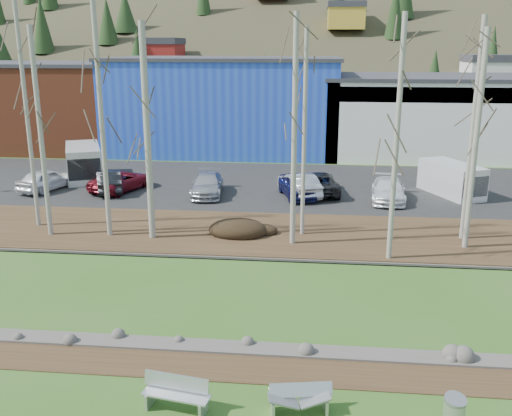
# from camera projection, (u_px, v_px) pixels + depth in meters

# --- Properties ---
(ground) EXTENTS (200.00, 200.00, 0.00)m
(ground) POSITION_uv_depth(u_px,v_px,m) (228.00, 409.00, 15.13)
(ground) COLOR #2F5819
(ground) RESTS_ON ground
(dirt_strip) EXTENTS (80.00, 1.80, 0.03)m
(dirt_strip) POSITION_uv_depth(u_px,v_px,m) (238.00, 366.00, 17.13)
(dirt_strip) COLOR #382616
(dirt_strip) RESTS_ON ground
(near_bank_rocks) EXTENTS (80.00, 0.80, 0.50)m
(near_bank_rocks) POSITION_uv_depth(u_px,v_px,m) (242.00, 350.00, 18.09)
(near_bank_rocks) COLOR #47423D
(near_bank_rocks) RESTS_ON ground
(river) EXTENTS (80.00, 8.00, 0.90)m
(river) POSITION_uv_depth(u_px,v_px,m) (256.00, 295.00, 22.01)
(river) COLOR black
(river) RESTS_ON ground
(far_bank_rocks) EXTENTS (80.00, 0.80, 0.46)m
(far_bank_rocks) POSITION_uv_depth(u_px,v_px,m) (265.00, 258.00, 25.94)
(far_bank_rocks) COLOR #47423D
(far_bank_rocks) RESTS_ON ground
(far_bank) EXTENTS (80.00, 7.00, 0.15)m
(far_bank) POSITION_uv_depth(u_px,v_px,m) (270.00, 234.00, 28.98)
(far_bank) COLOR #382616
(far_bank) RESTS_ON ground
(parking_lot) EXTENTS (80.00, 14.00, 0.14)m
(parking_lot) POSITION_uv_depth(u_px,v_px,m) (282.00, 185.00, 39.02)
(parking_lot) COLOR black
(parking_lot) RESTS_ON ground
(building_brick) EXTENTS (16.32, 12.24, 7.80)m
(building_brick) POSITION_uv_depth(u_px,v_px,m) (38.00, 105.00, 53.72)
(building_brick) COLOR brown
(building_brick) RESTS_ON ground
(building_blue) EXTENTS (20.40, 12.24, 8.30)m
(building_blue) POSITION_uv_depth(u_px,v_px,m) (226.00, 104.00, 51.88)
(building_blue) COLOR blue
(building_blue) RESTS_ON ground
(building_white) EXTENTS (18.36, 12.24, 6.80)m
(building_white) POSITION_uv_depth(u_px,v_px,m) (428.00, 115.00, 50.29)
(building_white) COLOR white
(building_white) RESTS_ON ground
(bench_intact) EXTENTS (1.89, 0.86, 0.91)m
(bench_intact) POSITION_uv_depth(u_px,v_px,m) (176.00, 394.00, 15.03)
(bench_intact) COLOR silver
(bench_intact) RESTS_ON ground
(bench_damaged) EXTENTS (1.73, 0.82, 0.74)m
(bench_damaged) POSITION_uv_depth(u_px,v_px,m) (300.00, 399.00, 14.95)
(bench_damaged) COLOR silver
(bench_damaged) RESTS_ON ground
(litter_bin) EXTENTS (0.69, 0.69, 0.91)m
(litter_bin) POSITION_uv_depth(u_px,v_px,m) (454.00, 416.00, 14.11)
(litter_bin) COLOR silver
(litter_bin) RESTS_ON ground
(seagull) EXTENTS (0.42, 0.20, 0.31)m
(seagull) POSITION_uv_depth(u_px,v_px,m) (275.00, 389.00, 15.73)
(seagull) COLOR gold
(seagull) RESTS_ON ground
(dirt_mound) EXTENTS (2.96, 2.09, 0.58)m
(dirt_mound) POSITION_uv_depth(u_px,v_px,m) (238.00, 229.00, 28.61)
(dirt_mound) COLOR black
(dirt_mound) RESTS_ON far_bank
(birch_0) EXTENTS (0.24, 0.24, 10.08)m
(birch_0) POSITION_uv_depth(u_px,v_px,m) (41.00, 134.00, 27.32)
(birch_0) COLOR #ADA99C
(birch_0) RESTS_ON far_bank
(birch_1) EXTENTS (0.21, 0.21, 12.10)m
(birch_1) POSITION_uv_depth(u_px,v_px,m) (26.00, 110.00, 28.52)
(birch_1) COLOR #ADA99C
(birch_1) RESTS_ON far_bank
(birch_2) EXTENTS (0.31, 0.31, 10.24)m
(birch_2) POSITION_uv_depth(u_px,v_px,m) (147.00, 134.00, 26.84)
(birch_2) COLOR #ADA99C
(birch_2) RESTS_ON far_bank
(birch_3) EXTENTS (0.24, 0.24, 11.12)m
(birch_3) POSITION_uv_depth(u_px,v_px,m) (102.00, 124.00, 27.08)
(birch_3) COLOR #ADA99C
(birch_3) RESTS_ON far_bank
(birch_4) EXTENTS (0.25, 0.25, 10.58)m
(birch_4) POSITION_uv_depth(u_px,v_px,m) (294.00, 133.00, 25.98)
(birch_4) COLOR #ADA99C
(birch_4) RESTS_ON far_bank
(birch_5) EXTENTS (0.20, 0.20, 10.03)m
(birch_5) POSITION_uv_depth(u_px,v_px,m) (304.00, 135.00, 27.41)
(birch_5) COLOR #ADA99C
(birch_5) RESTS_ON far_bank
(birch_6) EXTENTS (0.23, 0.23, 10.46)m
(birch_6) POSITION_uv_depth(u_px,v_px,m) (396.00, 142.00, 24.06)
(birch_6) COLOR #ADA99C
(birch_6) RESTS_ON far_bank
(birch_7) EXTENTS (0.26, 0.26, 9.92)m
(birch_7) POSITION_uv_depth(u_px,v_px,m) (476.00, 142.00, 25.52)
(birch_7) COLOR #ADA99C
(birch_7) RESTS_ON far_bank
(birch_8) EXTENTS (0.25, 0.25, 10.48)m
(birch_8) POSITION_uv_depth(u_px,v_px,m) (473.00, 132.00, 26.67)
(birch_8) COLOR #ADA99C
(birch_8) RESTS_ON far_bank
(car_0) EXTENTS (2.94, 4.51, 1.43)m
(car_0) POSITION_uv_depth(u_px,v_px,m) (46.00, 179.00, 37.28)
(car_0) COLOR silver
(car_0) RESTS_ON parking_lot
(car_1) EXTENTS (2.97, 4.48, 1.40)m
(car_1) POSITION_uv_depth(u_px,v_px,m) (109.00, 181.00, 36.95)
(car_1) COLOR black
(car_1) RESTS_ON parking_lot
(car_2) EXTENTS (3.67, 5.20, 1.32)m
(car_2) POSITION_uv_depth(u_px,v_px,m) (121.00, 180.00, 37.22)
(car_2) COLOR maroon
(car_2) RESTS_ON parking_lot
(car_3) EXTENTS (2.34, 4.78, 1.34)m
(car_3) POSITION_uv_depth(u_px,v_px,m) (207.00, 185.00, 36.11)
(car_3) COLOR #9FA1A7
(car_3) RESTS_ON parking_lot
(car_4) EXTENTS (2.85, 4.57, 1.45)m
(car_4) POSITION_uv_depth(u_px,v_px,m) (297.00, 186.00, 35.59)
(car_4) COLOR #1A1C52
(car_4) RESTS_ON parking_lot
(car_5) EXTENTS (3.04, 4.72, 1.47)m
(car_5) POSITION_uv_depth(u_px,v_px,m) (299.00, 185.00, 35.82)
(car_5) COLOR #BDBDBF
(car_5) RESTS_ON parking_lot
(car_6) EXTENTS (2.92, 5.20, 1.37)m
(car_6) POSITION_uv_depth(u_px,v_px,m) (318.00, 183.00, 36.54)
(car_6) COLOR #232325
(car_6) RESTS_ON parking_lot
(car_7) EXTENTS (2.20, 4.64, 1.31)m
(car_7) POSITION_uv_depth(u_px,v_px,m) (387.00, 190.00, 34.80)
(car_7) COLOR white
(car_7) RESTS_ON parking_lot
(car_8) EXTENTS (2.20, 4.64, 1.31)m
(car_8) POSITION_uv_depth(u_px,v_px,m) (389.00, 190.00, 34.79)
(car_8) COLOR white
(car_8) RESTS_ON parking_lot
(van_white) EXTENTS (3.65, 4.97, 2.01)m
(van_white) POSITION_uv_depth(u_px,v_px,m) (453.00, 180.00, 35.94)
(van_white) COLOR white
(van_white) RESTS_ON parking_lot
(van_grey) EXTENTS (4.19, 5.82, 2.35)m
(van_grey) POSITION_uv_depth(u_px,v_px,m) (84.00, 163.00, 40.28)
(van_grey) COLOR silver
(van_grey) RESTS_ON parking_lot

